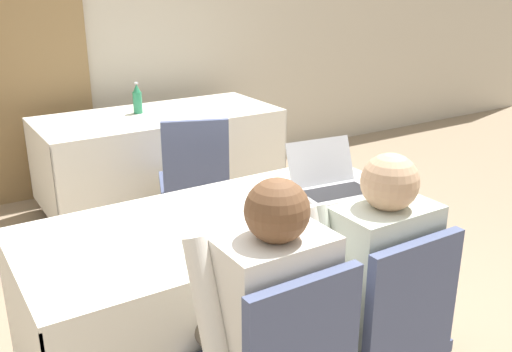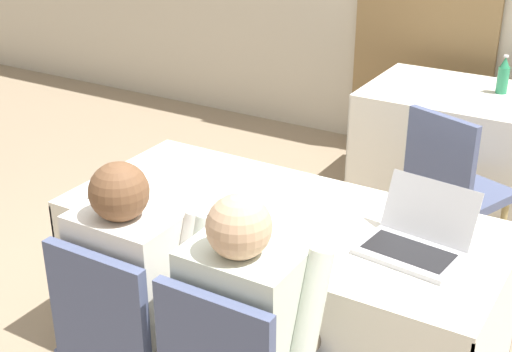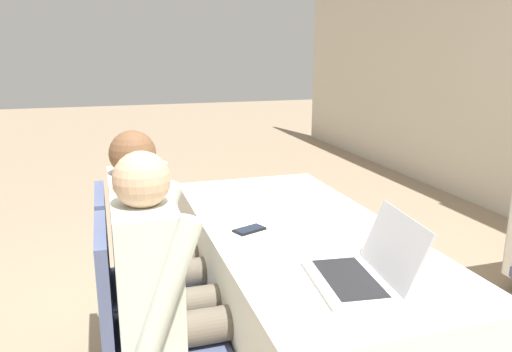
{
  "view_description": "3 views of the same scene",
  "coord_description": "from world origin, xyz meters",
  "views": [
    {
      "loc": [
        -1.11,
        -1.97,
        1.72
      ],
      "look_at": [
        0.0,
        -0.21,
        0.98
      ],
      "focal_mm": 40.0,
      "sensor_mm": 36.0,
      "label": 1
    },
    {
      "loc": [
        1.22,
        -2.25,
        2.07
      ],
      "look_at": [
        0.0,
        -0.21,
        0.98
      ],
      "focal_mm": 50.0,
      "sensor_mm": 36.0,
      "label": 2
    },
    {
      "loc": [
        1.92,
        -0.8,
        1.5
      ],
      "look_at": [
        0.0,
        -0.21,
        0.98
      ],
      "focal_mm": 35.0,
      "sensor_mm": 36.0,
      "label": 3
    }
  ],
  "objects": [
    {
      "name": "person_white_shirt",
      "position": [
        0.23,
        -0.61,
        0.66
      ],
      "size": [
        0.5,
        0.52,
        1.16
      ],
      "rotation": [
        0.0,
        0.0,
        3.14
      ],
      "color": "#665B4C",
      "rests_on": "ground_plane"
    },
    {
      "name": "conference_table_near",
      "position": [
        0.0,
        0.0,
        0.56
      ],
      "size": [
        1.79,
        0.82,
        0.73
      ],
      "color": "white",
      "rests_on": "ground_plane"
    },
    {
      "name": "cell_phone",
      "position": [
        -0.03,
        -0.23,
        0.74
      ],
      "size": [
        0.12,
        0.15,
        0.01
      ],
      "rotation": [
        0.0,
        0.0,
        0.38
      ],
      "color": "black",
      "rests_on": "conference_table_near"
    },
    {
      "name": "water_bottle",
      "position": [
        0.37,
        2.05,
        0.84
      ],
      "size": [
        0.07,
        0.07,
        0.23
      ],
      "color": "#288456",
      "rests_on": "conference_table_far"
    },
    {
      "name": "chair_near_left",
      "position": [
        -0.23,
        -0.72,
        0.5
      ],
      "size": [
        0.44,
        0.44,
        0.9
      ],
      "rotation": [
        0.0,
        0.0,
        3.14
      ],
      "color": "tan",
      "rests_on": "ground_plane"
    },
    {
      "name": "laptop",
      "position": [
        0.56,
        -0.01,
        0.77
      ],
      "size": [
        0.39,
        0.36,
        0.23
      ],
      "rotation": [
        0.0,
        0.0,
        -0.11
      ],
      "color": "#B7B7BC",
      "rests_on": "conference_table_near"
    },
    {
      "name": "person_checkered_shirt",
      "position": [
        -0.23,
        -0.61,
        0.66
      ],
      "size": [
        0.5,
        0.52,
        1.16
      ],
      "rotation": [
        0.0,
        0.0,
        3.14
      ],
      "color": "#665B4C",
      "rests_on": "ground_plane"
    },
    {
      "name": "chair_far_spare",
      "position": [
        0.38,
        1.13,
        0.5
      ],
      "size": [
        0.57,
        0.57,
        0.9
      ],
      "rotation": [
        0.0,
        0.0,
        2.78
      ],
      "color": "tan",
      "rests_on": "ground_plane"
    },
    {
      "name": "paper_beside_laptop",
      "position": [
        -0.62,
        -0.13,
        0.73
      ],
      "size": [
        0.29,
        0.34,
        0.0
      ],
      "rotation": [
        0.0,
        0.0,
        0.29
      ],
      "color": "white",
      "rests_on": "conference_table_near"
    }
  ]
}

